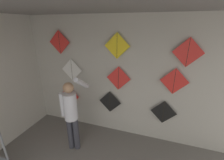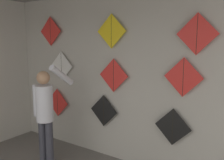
{
  "view_description": "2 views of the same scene",
  "coord_description": "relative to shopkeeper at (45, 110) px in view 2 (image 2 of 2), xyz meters",
  "views": [
    {
      "loc": [
        0.93,
        0.33,
        2.59
      ],
      "look_at": [
        0.01,
        3.12,
        1.49
      ],
      "focal_mm": 24.0,
      "sensor_mm": 36.0,
      "label": 1
    },
    {
      "loc": [
        2.34,
        0.01,
        2.03
      ],
      "look_at": [
        0.21,
        3.12,
        1.42
      ],
      "focal_mm": 40.0,
      "sensor_mm": 36.0,
      "label": 2
    }
  ],
  "objects": [
    {
      "name": "back_panel",
      "position": [
        0.68,
        0.89,
        0.46
      ],
      "size": [
        5.19,
        0.06,
        2.8
      ],
      "primitive_type": "cube",
      "color": "#BCB7AD",
      "rests_on": "ground"
    },
    {
      "name": "shopkeeper",
      "position": [
        0.0,
        0.0,
        0.0
      ],
      "size": [
        0.42,
        0.61,
        1.66
      ],
      "rotation": [
        0.0,
        0.0,
        0.18
      ],
      "color": "#383842",
      "rests_on": "ground"
    },
    {
      "name": "kite_0",
      "position": [
        -0.57,
        0.8,
        -0.13
      ],
      "size": [
        0.55,
        0.01,
        0.55
      ],
      "color": "red"
    },
    {
      "name": "kite_1",
      "position": [
        0.56,
        0.8,
        -0.11
      ],
      "size": [
        0.55,
        0.01,
        0.55
      ],
      "color": "black"
    },
    {
      "name": "kite_2",
      "position": [
        1.8,
        0.8,
        -0.15
      ],
      "size": [
        0.55,
        0.01,
        0.55
      ],
      "color": "black"
    },
    {
      "name": "kite_3",
      "position": [
        -0.43,
        0.8,
        0.6
      ],
      "size": [
        0.55,
        0.01,
        0.55
      ],
      "color": "white"
    },
    {
      "name": "kite_4",
      "position": [
        0.76,
        0.8,
        0.52
      ],
      "size": [
        0.55,
        0.01,
        0.55
      ],
      "color": "red"
    },
    {
      "name": "kite_5",
      "position": [
        1.92,
        0.8,
        0.59
      ],
      "size": [
        0.55,
        0.01,
        0.55
      ],
      "color": "red"
    },
    {
      "name": "kite_6",
      "position": [
        -0.69,
        0.8,
        1.26
      ],
      "size": [
        0.55,
        0.01,
        0.55
      ],
      "color": "red"
    },
    {
      "name": "kite_7",
      "position": [
        0.72,
        0.8,
        1.23
      ],
      "size": [
        0.55,
        0.01,
        0.55
      ],
      "color": "yellow"
    },
    {
      "name": "kite_8",
      "position": [
        2.08,
        0.8,
        1.17
      ],
      "size": [
        0.55,
        0.01,
        0.55
      ],
      "color": "red"
    }
  ]
}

